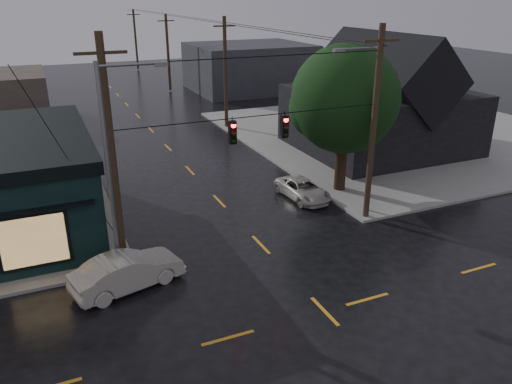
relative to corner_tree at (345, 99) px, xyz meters
name	(u,v)px	position (x,y,z in m)	size (l,w,h in m)	color
ground_plane	(325,311)	(-7.41, -10.58, -5.71)	(160.00, 160.00, 0.00)	black
sidewalk_ne	(403,132)	(12.59, 9.42, -5.63)	(28.00, 28.00, 0.15)	gray
ne_building	(382,92)	(7.59, 6.42, -1.24)	(12.60, 11.60, 8.75)	black
corner_tree	(345,99)	(0.00, 0.00, 0.00)	(6.37, 6.37, 8.77)	black
utility_pole_nw	(125,267)	(-13.91, -4.08, -5.71)	(2.00, 0.32, 10.15)	black
utility_pole_ne	(365,218)	(-0.91, -4.08, -5.71)	(2.00, 0.32, 10.15)	black
utility_pole_far_a	(227,128)	(-0.91, 17.42, -5.71)	(2.00, 0.32, 9.65)	black
utility_pole_far_b	(170,91)	(-0.91, 37.42, -5.71)	(2.00, 0.32, 9.15)	black
utility_pole_far_c	(138,70)	(-0.91, 57.42, -5.71)	(2.00, 0.32, 9.15)	black
span_signal_assembly	(259,129)	(-7.32, -4.08, -0.01)	(13.00, 0.48, 1.23)	black
streetlight_nw	(121,276)	(-14.21, -4.78, -5.71)	(5.40, 0.30, 9.15)	slate
streetlight_ne	(365,212)	(-0.41, -3.38, -5.71)	(5.40, 0.30, 9.15)	slate
bg_building_east	(249,67)	(8.59, 34.42, -2.91)	(14.00, 12.00, 5.60)	#2B2C31
sedan_cream	(128,271)	(-14.02, -5.81, -4.94)	(1.61, 4.63, 1.53)	#B8B3A2
suv_silver	(303,189)	(-2.68, -0.18, -5.14)	(1.90, 4.11, 1.14)	#BCB7AD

